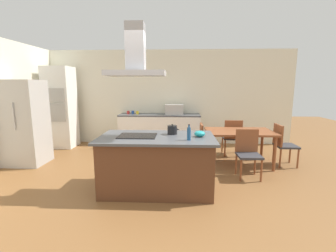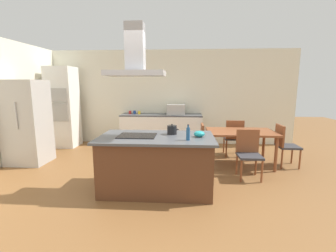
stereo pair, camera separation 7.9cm
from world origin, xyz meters
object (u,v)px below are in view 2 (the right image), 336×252
(wall_oven_stack, at_px, (63,107))
(chair_at_left_end, at_px, (197,141))
(range_hood, at_px, (135,59))
(cooktop, at_px, (137,136))
(coffee_mug_red, at_px, (130,112))
(countertop_microwave, at_px, (176,109))
(chair_facing_island, at_px, (249,151))
(chair_at_right_end, at_px, (284,143))
(refrigerator, at_px, (27,122))
(chair_facing_back_wall, at_px, (234,136))
(olive_oil_bottle, at_px, (188,134))
(coffee_mug_yellow, at_px, (139,113))
(dining_table, at_px, (241,135))
(coffee_mug_blue, at_px, (135,112))
(mixing_bowl, at_px, (199,134))
(tea_kettle, at_px, (172,130))

(wall_oven_stack, relative_size, chair_at_left_end, 2.47)
(range_hood, bearing_deg, cooktop, 0.00)
(cooktop, xyz_separation_m, coffee_mug_red, (-0.77, 2.90, 0.04))
(countertop_microwave, bearing_deg, range_hood, -100.53)
(countertop_microwave, xyz_separation_m, chair_facing_island, (1.43, -2.23, -0.53))
(wall_oven_stack, relative_size, chair_at_right_end, 2.47)
(cooktop, relative_size, chair_facing_island, 0.67)
(refrigerator, bearing_deg, chair_at_right_end, 1.35)
(countertop_microwave, height_order, chair_facing_back_wall, countertop_microwave)
(olive_oil_bottle, distance_m, refrigerator, 3.76)
(range_hood, bearing_deg, coffee_mug_yellow, 99.96)
(chair_at_left_end, bearing_deg, refrigerator, -177.99)
(countertop_microwave, relative_size, wall_oven_stack, 0.23)
(chair_at_left_end, bearing_deg, cooktop, -128.54)
(chair_facing_island, height_order, chair_at_left_end, same)
(olive_oil_bottle, bearing_deg, dining_table, 53.55)
(olive_oil_bottle, relative_size, wall_oven_stack, 0.11)
(dining_table, bearing_deg, chair_at_left_end, 180.00)
(range_hood, bearing_deg, wall_oven_stack, 134.36)
(olive_oil_bottle, distance_m, chair_facing_back_wall, 2.54)
(coffee_mug_blue, height_order, wall_oven_stack, wall_oven_stack)
(olive_oil_bottle, xyz_separation_m, coffee_mug_blue, (-1.47, 3.19, -0.06))
(countertop_microwave, relative_size, chair_at_right_end, 0.56)
(cooktop, bearing_deg, range_hood, 0.00)
(olive_oil_bottle, relative_size, mixing_bowl, 1.39)
(refrigerator, relative_size, chair_facing_back_wall, 2.04)
(tea_kettle, bearing_deg, coffee_mug_yellow, 111.48)
(mixing_bowl, bearing_deg, wall_oven_stack, 143.64)
(range_hood, bearing_deg, tea_kettle, 17.78)
(coffee_mug_red, distance_m, dining_table, 3.17)
(tea_kettle, height_order, dining_table, tea_kettle)
(wall_oven_stack, xyz_separation_m, chair_facing_back_wall, (4.55, -0.67, -0.59))
(olive_oil_bottle, height_order, refrigerator, refrigerator)
(olive_oil_bottle, relative_size, coffee_mug_yellow, 2.66)
(olive_oil_bottle, xyz_separation_m, coffee_mug_yellow, (-1.32, 3.12, -0.06))
(cooktop, distance_m, countertop_microwave, 2.93)
(countertop_microwave, xyz_separation_m, wall_oven_stack, (-3.12, -0.23, 0.06))
(coffee_mug_red, distance_m, coffee_mug_blue, 0.13)
(olive_oil_bottle, height_order, coffee_mug_yellow, olive_oil_bottle)
(cooktop, xyz_separation_m, chair_facing_island, (1.96, 0.65, -0.40))
(chair_at_left_end, height_order, range_hood, range_hood)
(coffee_mug_yellow, relative_size, chair_facing_island, 0.10)
(countertop_microwave, relative_size, dining_table, 0.36)
(chair_at_left_end, relative_size, chair_facing_back_wall, 1.00)
(cooktop, height_order, refrigerator, refrigerator)
(countertop_microwave, xyz_separation_m, chair_facing_back_wall, (1.43, -0.90, -0.53))
(wall_oven_stack, xyz_separation_m, range_hood, (2.59, -2.65, 1.00))
(countertop_microwave, height_order, coffee_mug_yellow, countertop_microwave)
(countertop_microwave, xyz_separation_m, refrigerator, (-3.20, -1.70, -0.13))
(coffee_mug_blue, bearing_deg, cooktop, -77.51)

